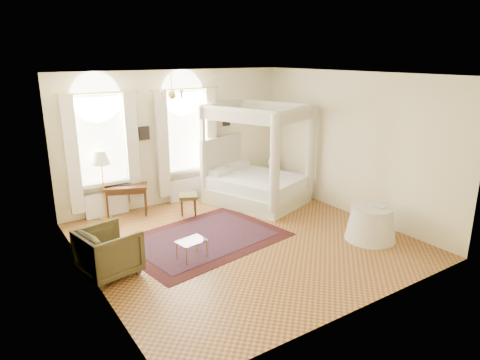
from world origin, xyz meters
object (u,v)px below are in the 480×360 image
at_px(floor_lamp, 101,161).
at_px(coffee_table, 192,242).
at_px(stool, 188,198).
at_px(canopy_bed, 257,181).
at_px(writing_desk, 126,190).
at_px(armchair, 109,252).
at_px(side_table, 371,223).
at_px(nightstand, 270,180).

bearing_deg(floor_lamp, coffee_table, -75.60).
bearing_deg(stool, floor_lamp, 157.37).
relative_size(canopy_bed, stool, 5.06).
height_order(writing_desk, armchair, armchair).
xyz_separation_m(coffee_table, side_table, (3.46, -1.23, 0.01)).
bearing_deg(floor_lamp, stool, -22.63).
xyz_separation_m(stool, floor_lamp, (-1.75, 0.73, 0.98)).
bearing_deg(canopy_bed, armchair, -158.84).
relative_size(nightstand, writing_desk, 0.49).
distance_m(armchair, side_table, 5.13).
distance_m(canopy_bed, floor_lamp, 3.81).
xyz_separation_m(canopy_bed, side_table, (0.59, -3.17, -0.22)).
relative_size(nightstand, coffee_table, 0.90).
bearing_deg(nightstand, canopy_bed, -144.35).
relative_size(armchair, side_table, 0.90).
bearing_deg(side_table, writing_desk, 131.96).
distance_m(nightstand, stool, 2.86).
bearing_deg(side_table, floor_lamp, 135.70).
bearing_deg(stool, nightstand, 9.73).
bearing_deg(canopy_bed, side_table, -79.47).
bearing_deg(stool, side_table, -53.96).
distance_m(stool, side_table, 4.17).
height_order(canopy_bed, floor_lamp, canopy_bed).
distance_m(writing_desk, side_table, 5.51).
height_order(writing_desk, stool, writing_desk).
bearing_deg(side_table, canopy_bed, 100.53).
distance_m(coffee_table, side_table, 3.67).
height_order(coffee_table, side_table, side_table).
relative_size(canopy_bed, floor_lamp, 1.72).
xyz_separation_m(writing_desk, armchair, (-1.22, -2.60, -0.20)).
bearing_deg(floor_lamp, nightstand, -3.08).
distance_m(armchair, floor_lamp, 2.86).
relative_size(nightstand, floor_lamp, 0.33).
bearing_deg(nightstand, coffee_table, -145.61).
bearing_deg(stool, armchair, -142.67).
bearing_deg(canopy_bed, floor_lamp, 165.58).
relative_size(writing_desk, floor_lamp, 0.68).
relative_size(writing_desk, armchair, 1.19).
distance_m(stool, armchair, 3.08).
xyz_separation_m(writing_desk, side_table, (3.68, -4.10, -0.28)).
xyz_separation_m(canopy_bed, coffee_table, (-2.87, -1.94, -0.23)).
relative_size(writing_desk, side_table, 1.06).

